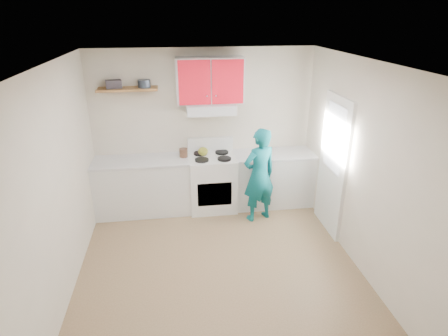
{
  "coord_description": "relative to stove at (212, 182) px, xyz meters",
  "views": [
    {
      "loc": [
        -0.5,
        -4.01,
        3.1
      ],
      "look_at": [
        0.15,
        0.55,
        1.15
      ],
      "focal_mm": 29.75,
      "sensor_mm": 36.0,
      "label": 1
    }
  ],
  "objects": [
    {
      "name": "floor",
      "position": [
        -0.1,
        -1.57,
        -0.46
      ],
      "size": [
        3.8,
        3.8,
        0.0
      ],
      "primitive_type": "plane",
      "color": "brown",
      "rests_on": "ground"
    },
    {
      "name": "ceiling",
      "position": [
        -0.1,
        -1.57,
        2.14
      ],
      "size": [
        3.6,
        3.8,
        0.04
      ],
      "primitive_type": "cube",
      "color": "white",
      "rests_on": "floor"
    },
    {
      "name": "back_wall",
      "position": [
        -0.1,
        0.32,
        0.84
      ],
      "size": [
        3.6,
        0.04,
        2.6
      ],
      "primitive_type": "cube",
      "color": "beige",
      "rests_on": "floor"
    },
    {
      "name": "front_wall",
      "position": [
        -0.1,
        -3.47,
        0.84
      ],
      "size": [
        3.6,
        0.04,
        2.6
      ],
      "primitive_type": "cube",
      "color": "beige",
      "rests_on": "floor"
    },
    {
      "name": "left_wall",
      "position": [
        -1.9,
        -1.57,
        0.84
      ],
      "size": [
        0.04,
        3.8,
        2.6
      ],
      "primitive_type": "cube",
      "color": "beige",
      "rests_on": "floor"
    },
    {
      "name": "right_wall",
      "position": [
        1.7,
        -1.57,
        0.84
      ],
      "size": [
        0.04,
        3.8,
        2.6
      ],
      "primitive_type": "cube",
      "color": "beige",
      "rests_on": "floor"
    },
    {
      "name": "door",
      "position": [
        1.68,
        -0.88,
        0.56
      ],
      "size": [
        0.05,
        0.85,
        2.05
      ],
      "primitive_type": "cube",
      "color": "white",
      "rests_on": "floor"
    },
    {
      "name": "door_glass",
      "position": [
        1.65,
        -0.88,
        0.99
      ],
      "size": [
        0.01,
        0.55,
        0.95
      ],
      "primitive_type": "cube",
      "color": "white",
      "rests_on": "door"
    },
    {
      "name": "counter_left",
      "position": [
        -1.14,
        0.02,
        -0.01
      ],
      "size": [
        1.52,
        0.6,
        0.9
      ],
      "primitive_type": "cube",
      "color": "silver",
      "rests_on": "floor"
    },
    {
      "name": "counter_right",
      "position": [
        1.04,
        0.02,
        -0.01
      ],
      "size": [
        1.32,
        0.6,
        0.9
      ],
      "primitive_type": "cube",
      "color": "silver",
      "rests_on": "floor"
    },
    {
      "name": "stove",
      "position": [
        0.0,
        0.0,
        0.0
      ],
      "size": [
        0.76,
        0.65,
        0.92
      ],
      "primitive_type": "cube",
      "color": "white",
      "rests_on": "floor"
    },
    {
      "name": "range_hood",
      "position": [
        0.0,
        0.1,
        1.24
      ],
      "size": [
        0.76,
        0.44,
        0.15
      ],
      "primitive_type": "cube",
      "color": "silver",
      "rests_on": "back_wall"
    },
    {
      "name": "upper_cabinets",
      "position": [
        0.0,
        0.16,
        1.66
      ],
      "size": [
        1.02,
        0.33,
        0.7
      ],
      "primitive_type": "cube",
      "color": "red",
      "rests_on": "back_wall"
    },
    {
      "name": "shelf",
      "position": [
        -1.25,
        0.18,
        1.56
      ],
      "size": [
        0.9,
        0.3,
        0.04
      ],
      "primitive_type": "cube",
      "color": "brown",
      "rests_on": "back_wall"
    },
    {
      "name": "books",
      "position": [
        -1.45,
        0.19,
        1.64
      ],
      "size": [
        0.26,
        0.21,
        0.12
      ],
      "primitive_type": "cube",
      "rotation": [
        0.0,
        0.0,
        0.21
      ],
      "color": "#3A343B",
      "rests_on": "shelf"
    },
    {
      "name": "tin",
      "position": [
        -1.0,
        0.17,
        1.64
      ],
      "size": [
        0.24,
        0.24,
        0.12
      ],
      "primitive_type": "cylinder",
      "rotation": [
        0.0,
        0.0,
        -0.34
      ],
      "color": "#333D4C",
      "rests_on": "shelf"
    },
    {
      "name": "kettle",
      "position": [
        -0.14,
        0.09,
        0.53
      ],
      "size": [
        0.21,
        0.21,
        0.14
      ],
      "primitive_type": "ellipsoid",
      "rotation": [
        0.0,
        0.0,
        -0.31
      ],
      "color": "olive",
      "rests_on": "stove"
    },
    {
      "name": "crock",
      "position": [
        -0.46,
        0.07,
        0.52
      ],
      "size": [
        0.15,
        0.15,
        0.16
      ],
      "primitive_type": "cylinder",
      "rotation": [
        0.0,
        0.0,
        -0.1
      ],
      "color": "#4F3222",
      "rests_on": "counter_left"
    },
    {
      "name": "cutting_board",
      "position": [
        0.79,
        -0.03,
        0.45
      ],
      "size": [
        0.35,
        0.26,
        0.02
      ],
      "primitive_type": "cube",
      "rotation": [
        0.0,
        0.0,
        0.06
      ],
      "color": "olive",
      "rests_on": "counter_right"
    },
    {
      "name": "silicone_mat",
      "position": [
        1.32,
        0.01,
        0.44
      ],
      "size": [
        0.35,
        0.31,
        0.01
      ],
      "primitive_type": "cube",
      "rotation": [
        0.0,
        0.0,
        -0.22
      ],
      "color": "red",
      "rests_on": "counter_right"
    },
    {
      "name": "person",
      "position": [
        0.68,
        -0.48,
        0.3
      ],
      "size": [
        0.64,
        0.53,
        1.52
      ],
      "primitive_type": "imported",
      "rotation": [
        0.0,
        0.0,
        3.48
      ],
      "color": "#0A5B62",
      "rests_on": "floor"
    }
  ]
}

